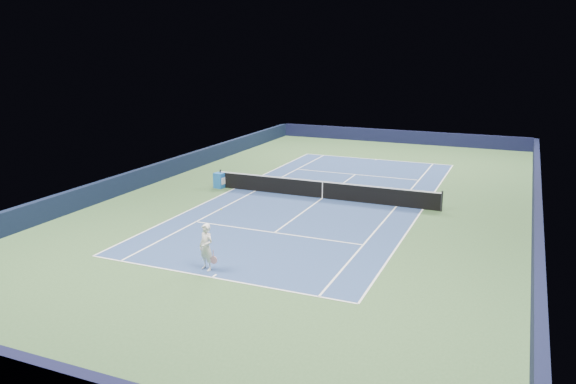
% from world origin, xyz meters
% --- Properties ---
extents(ground, '(40.00, 40.00, 0.00)m').
position_xyz_m(ground, '(0.00, 0.00, 0.00)').
color(ground, '#32512C').
rests_on(ground, ground).
extents(wall_far, '(22.00, 0.35, 1.10)m').
position_xyz_m(wall_far, '(0.00, 19.82, 0.55)').
color(wall_far, black).
rests_on(wall_far, ground).
extents(wall_near, '(22.00, 0.35, 1.10)m').
position_xyz_m(wall_near, '(0.00, -19.82, 0.55)').
color(wall_near, black).
rests_on(wall_near, ground).
extents(wall_right, '(0.35, 40.00, 1.10)m').
position_xyz_m(wall_right, '(10.82, 0.00, 0.55)').
color(wall_right, black).
rests_on(wall_right, ground).
extents(wall_left, '(0.35, 40.00, 1.10)m').
position_xyz_m(wall_left, '(-10.82, 0.00, 0.55)').
color(wall_left, black).
rests_on(wall_left, ground).
extents(court_surface, '(10.97, 23.77, 0.01)m').
position_xyz_m(court_surface, '(0.00, 0.00, 0.00)').
color(court_surface, navy).
rests_on(court_surface, ground).
extents(baseline_far, '(10.97, 0.08, 0.00)m').
position_xyz_m(baseline_far, '(0.00, 11.88, 0.01)').
color(baseline_far, white).
rests_on(baseline_far, ground).
extents(baseline_near, '(10.97, 0.08, 0.00)m').
position_xyz_m(baseline_near, '(0.00, -11.88, 0.01)').
color(baseline_near, white).
rests_on(baseline_near, ground).
extents(sideline_doubles_right, '(0.08, 23.77, 0.00)m').
position_xyz_m(sideline_doubles_right, '(5.49, 0.00, 0.01)').
color(sideline_doubles_right, white).
rests_on(sideline_doubles_right, ground).
extents(sideline_doubles_left, '(0.08, 23.77, 0.00)m').
position_xyz_m(sideline_doubles_left, '(-5.49, 0.00, 0.01)').
color(sideline_doubles_left, white).
rests_on(sideline_doubles_left, ground).
extents(sideline_singles_right, '(0.08, 23.77, 0.00)m').
position_xyz_m(sideline_singles_right, '(4.12, 0.00, 0.01)').
color(sideline_singles_right, white).
rests_on(sideline_singles_right, ground).
extents(sideline_singles_left, '(0.08, 23.77, 0.00)m').
position_xyz_m(sideline_singles_left, '(-4.12, 0.00, 0.01)').
color(sideline_singles_left, white).
rests_on(sideline_singles_left, ground).
extents(service_line_far, '(8.23, 0.08, 0.00)m').
position_xyz_m(service_line_far, '(0.00, 6.40, 0.01)').
color(service_line_far, white).
rests_on(service_line_far, ground).
extents(service_line_near, '(8.23, 0.08, 0.00)m').
position_xyz_m(service_line_near, '(0.00, -6.40, 0.01)').
color(service_line_near, white).
rests_on(service_line_near, ground).
extents(center_service_line, '(0.08, 12.80, 0.00)m').
position_xyz_m(center_service_line, '(0.00, 0.00, 0.01)').
color(center_service_line, white).
rests_on(center_service_line, ground).
extents(center_mark_far, '(0.08, 0.30, 0.00)m').
position_xyz_m(center_mark_far, '(0.00, 11.73, 0.01)').
color(center_mark_far, white).
rests_on(center_mark_far, ground).
extents(center_mark_near, '(0.08, 0.30, 0.00)m').
position_xyz_m(center_mark_near, '(0.00, -11.73, 0.01)').
color(center_mark_near, white).
rests_on(center_mark_near, ground).
extents(tennis_net, '(12.90, 0.10, 1.07)m').
position_xyz_m(tennis_net, '(0.00, 0.00, 0.50)').
color(tennis_net, black).
rests_on(tennis_net, ground).
extents(sponsor_cube, '(0.64, 0.58, 0.91)m').
position_xyz_m(sponsor_cube, '(-6.40, -0.16, 0.45)').
color(sponsor_cube, '#1C5DAC').
rests_on(sponsor_cube, ground).
extents(tennis_player, '(0.86, 1.34, 2.13)m').
position_xyz_m(tennis_player, '(-0.55, -11.30, 0.90)').
color(tennis_player, white).
rests_on(tennis_player, ground).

